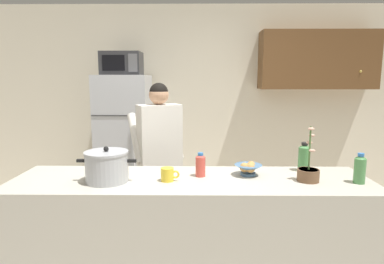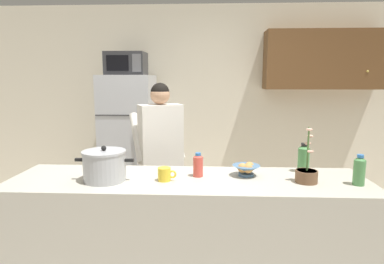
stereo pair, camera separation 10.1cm
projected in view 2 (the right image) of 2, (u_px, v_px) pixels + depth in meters
back_wall_unit at (217, 96)px, 4.49m from camera, size 6.00×0.48×2.60m
kitchen_island at (188, 239)px, 2.42m from camera, size 2.56×0.68×0.92m
refrigerator at (129, 141)px, 4.23m from camera, size 0.64×0.68×1.67m
microwave at (126, 64)px, 4.05m from camera, size 0.48×0.37×0.28m
person_near_pot at (161, 146)px, 3.19m from camera, size 0.59×0.55×1.59m
cooking_pot at (105, 166)px, 2.29m from camera, size 0.41×0.30×0.25m
coffee_mug at (165, 174)px, 2.29m from camera, size 0.13×0.09×0.10m
bread_bowl at (246, 169)px, 2.41m from camera, size 0.20×0.20×0.10m
bottle_near_edge at (359, 170)px, 2.19m from camera, size 0.08×0.08×0.21m
bottle_mid_counter at (304, 158)px, 2.50m from camera, size 0.09×0.09×0.22m
bottle_far_corner at (198, 165)px, 2.39m from camera, size 0.07×0.07×0.18m
potted_orchid at (307, 174)px, 2.26m from camera, size 0.15×0.15×0.39m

